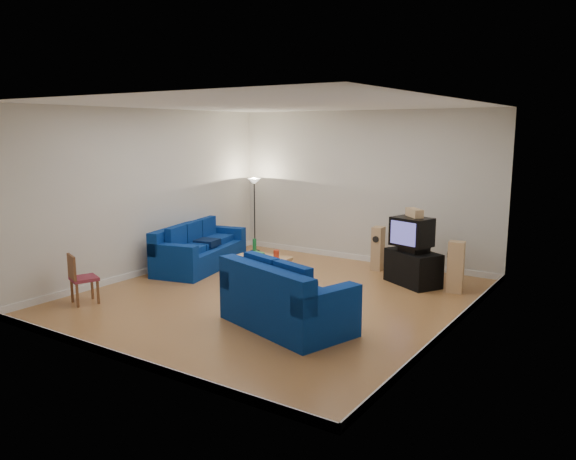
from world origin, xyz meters
The scene contains 16 objects.
room centered at (0.00, 0.00, 1.54)m, with size 6.01×6.51×3.21m.
sofa_three_seat centered at (-2.51, 0.83, 0.33)m, with size 1.47×2.45×0.88m.
sofa_loveseat centered at (0.95, -1.14, 0.36)m, with size 2.14×1.58×0.96m.
coffee_table centered at (-1.00, 1.02, 0.33)m, with size 1.07×0.54×0.39m.
bottle centered at (-1.22, 1.06, 0.55)m, with size 0.07×0.07×0.32m, color #197233.
tissue_box centered at (-1.04, 0.92, 0.44)m, with size 0.24×0.13×0.10m, color green.
red_canister centered at (-0.72, 1.07, 0.46)m, with size 0.11×0.11×0.15m, color red.
remote centered at (-0.66, 0.86, 0.40)m, with size 0.17×0.05×0.02m, color black.
tv_stand centered at (1.65, 2.06, 0.31)m, with size 1.02×0.56×0.62m, color black.
av_receiver centered at (1.67, 2.01, 0.68)m, with size 0.46×0.38×0.11m, color black.
television centered at (1.61, 2.01, 0.99)m, with size 0.78×0.66×0.52m.
centre_speaker centered at (1.61, 2.11, 1.32)m, with size 0.42×0.17×0.15m, color tan.
speaker_left centered at (0.65, 2.70, 0.44)m, with size 0.22×0.28×0.88m.
speaker_right centered at (2.45, 1.97, 0.45)m, with size 0.30×0.25×0.91m.
floor_lamp centered at (-2.45, 2.70, 1.41)m, with size 0.29×0.29×1.70m.
dining_chair centered at (-2.43, -2.04, 0.46)m, with size 0.52×0.52×0.83m.
Camera 1 is at (5.25, -7.51, 2.81)m, focal length 35.00 mm.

